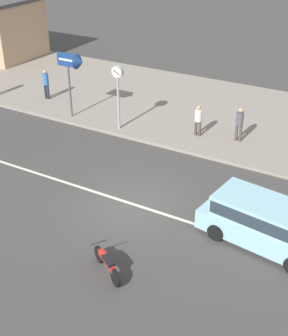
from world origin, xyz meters
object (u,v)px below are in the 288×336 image
at_px(pedestrian_near_clock, 240,122).
at_px(pedestrian_mid_kerb, 46,82).
at_px(minivan_pale_blue_2, 263,221).
at_px(motorcycle_0, 107,262).
at_px(street_clock, 118,83).
at_px(arrow_signboard, 76,65).
at_px(pedestrian_far_end, 198,118).

bearing_deg(pedestrian_near_clock, pedestrian_mid_kerb, -179.25).
bearing_deg(minivan_pale_blue_2, motorcycle_0, -133.48).
distance_m(street_clock, arrow_signboard, 2.48).
relative_size(street_clock, pedestrian_near_clock, 1.93).
relative_size(minivan_pale_blue_2, pedestrian_near_clock, 2.84).
height_order(arrow_signboard, pedestrian_far_end, arrow_signboard).
height_order(street_clock, pedestrian_far_end, street_clock).
bearing_deg(street_clock, motorcycle_0, -59.91).
distance_m(motorcycle_0, pedestrian_far_end, 10.30).
height_order(arrow_signboard, pedestrian_near_clock, arrow_signboard).
relative_size(arrow_signboard, pedestrian_near_clock, 2.06).
distance_m(arrow_signboard, pedestrian_near_clock, 8.49).
distance_m(motorcycle_0, pedestrian_mid_kerb, 15.21).
bearing_deg(street_clock, arrow_signboard, 179.34).
height_order(pedestrian_near_clock, pedestrian_far_end, pedestrian_near_clock).
distance_m(arrow_signboard, pedestrian_mid_kerb, 4.12).
relative_size(arrow_signboard, pedestrian_mid_kerb, 2.01).
height_order(arrow_signboard, pedestrian_mid_kerb, arrow_signboard).
xyz_separation_m(arrow_signboard, pedestrian_mid_kerb, (-3.38, 1.40, -1.90)).
xyz_separation_m(minivan_pale_blue_2, pedestrian_mid_kerb, (-14.71, 6.55, 0.30)).
bearing_deg(arrow_signboard, street_clock, -0.66).
height_order(motorcycle_0, pedestrian_near_clock, pedestrian_near_clock).
relative_size(minivan_pale_blue_2, motorcycle_0, 3.04).
relative_size(street_clock, arrow_signboard, 0.94).
xyz_separation_m(motorcycle_0, arrow_signboard, (-7.65, 9.04, 2.62)).
xyz_separation_m(pedestrian_near_clock, pedestrian_mid_kerb, (-11.50, -0.15, 0.02)).
xyz_separation_m(motorcycle_0, pedestrian_far_end, (-1.45, 10.18, 0.63)).
bearing_deg(pedestrian_far_end, minivan_pale_blue_2, -50.79).
distance_m(motorcycle_0, street_clock, 10.63).
relative_size(minivan_pale_blue_2, pedestrian_mid_kerb, 2.78).
bearing_deg(street_clock, minivan_pale_blue_2, -29.93).
height_order(minivan_pale_blue_2, arrow_signboard, arrow_signboard).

